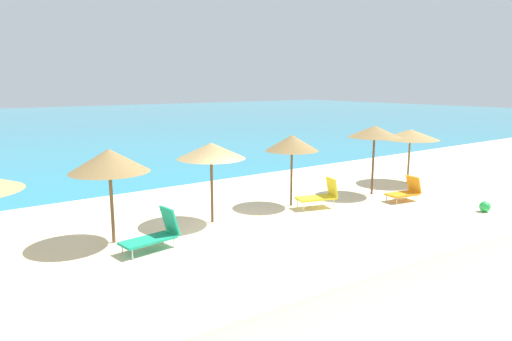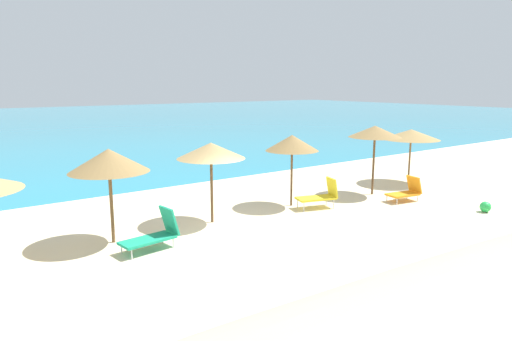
{
  "view_description": "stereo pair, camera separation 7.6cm",
  "coord_description": "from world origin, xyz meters",
  "px_view_note": "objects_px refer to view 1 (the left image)",
  "views": [
    {
      "loc": [
        -7.52,
        -10.25,
        4.43
      ],
      "look_at": [
        1.74,
        2.33,
        1.46
      ],
      "focal_mm": 32.22,
      "sensor_mm": 36.0,
      "label": 1
    },
    {
      "loc": [
        -7.46,
        -10.29,
        4.43
      ],
      "look_at": [
        1.74,
        2.33,
        1.46
      ],
      "focal_mm": 32.22,
      "sensor_mm": 36.0,
      "label": 2
    }
  ],
  "objects_px": {
    "beach_umbrella_5": "(375,132)",
    "lounge_chair_3": "(406,191)",
    "beach_ball": "(485,207)",
    "beach_umbrella_6": "(410,134)",
    "lounge_chair_1": "(320,195)",
    "beach_umbrella_3": "(211,151)",
    "beach_umbrella_2": "(109,161)",
    "lounge_chair_0": "(155,234)",
    "beach_umbrella_4": "(292,143)"
  },
  "relations": [
    {
      "from": "beach_umbrella_5",
      "to": "lounge_chair_1",
      "type": "bearing_deg",
      "value": -175.08
    },
    {
      "from": "beach_umbrella_5",
      "to": "beach_umbrella_2",
      "type": "bearing_deg",
      "value": 177.18
    },
    {
      "from": "beach_umbrella_3",
      "to": "beach_umbrella_5",
      "type": "xyz_separation_m",
      "value": [
        7.22,
        -0.53,
        0.21
      ]
    },
    {
      "from": "beach_umbrella_2",
      "to": "beach_umbrella_5",
      "type": "height_order",
      "value": "beach_umbrella_5"
    },
    {
      "from": "beach_umbrella_3",
      "to": "lounge_chair_0",
      "type": "xyz_separation_m",
      "value": [
        -2.52,
        -1.2,
        -1.91
      ]
    },
    {
      "from": "beach_umbrella_3",
      "to": "beach_umbrella_6",
      "type": "height_order",
      "value": "beach_umbrella_3"
    },
    {
      "from": "beach_umbrella_6",
      "to": "beach_umbrella_2",
      "type": "bearing_deg",
      "value": 179.79
    },
    {
      "from": "beach_umbrella_2",
      "to": "lounge_chair_1",
      "type": "relative_size",
      "value": 1.71
    },
    {
      "from": "beach_umbrella_5",
      "to": "beach_umbrella_6",
      "type": "xyz_separation_m",
      "value": [
        3.03,
        0.47,
        -0.35
      ]
    },
    {
      "from": "beach_umbrella_2",
      "to": "lounge_chair_3",
      "type": "height_order",
      "value": "beach_umbrella_2"
    },
    {
      "from": "beach_umbrella_2",
      "to": "lounge_chair_1",
      "type": "bearing_deg",
      "value": -6.15
    },
    {
      "from": "lounge_chair_0",
      "to": "lounge_chair_1",
      "type": "relative_size",
      "value": 1.05
    },
    {
      "from": "lounge_chair_3",
      "to": "beach_ball",
      "type": "relative_size",
      "value": 3.66
    },
    {
      "from": "beach_umbrella_2",
      "to": "beach_umbrella_6",
      "type": "bearing_deg",
      "value": -0.21
    },
    {
      "from": "beach_ball",
      "to": "beach_umbrella_6",
      "type": "bearing_deg",
      "value": 67.02
    },
    {
      "from": "beach_umbrella_4",
      "to": "beach_umbrella_6",
      "type": "height_order",
      "value": "beach_umbrella_4"
    },
    {
      "from": "beach_umbrella_6",
      "to": "beach_umbrella_3",
      "type": "bearing_deg",
      "value": 179.67
    },
    {
      "from": "beach_umbrella_2",
      "to": "lounge_chair_3",
      "type": "relative_size",
      "value": 1.92
    },
    {
      "from": "beach_umbrella_6",
      "to": "beach_umbrella_4",
      "type": "bearing_deg",
      "value": 178.92
    },
    {
      "from": "lounge_chair_0",
      "to": "beach_umbrella_4",
      "type": "bearing_deg",
      "value": -84.97
    },
    {
      "from": "lounge_chair_1",
      "to": "beach_ball",
      "type": "bearing_deg",
      "value": -115.05
    },
    {
      "from": "beach_umbrella_3",
      "to": "beach_umbrella_6",
      "type": "relative_size",
      "value": 1.04
    },
    {
      "from": "beach_umbrella_3",
      "to": "lounge_chair_3",
      "type": "height_order",
      "value": "beach_umbrella_3"
    },
    {
      "from": "beach_umbrella_3",
      "to": "beach_umbrella_4",
      "type": "relative_size",
      "value": 0.99
    },
    {
      "from": "beach_umbrella_5",
      "to": "beach_umbrella_3",
      "type": "bearing_deg",
      "value": 175.84
    },
    {
      "from": "beach_umbrella_5",
      "to": "beach_ball",
      "type": "bearing_deg",
      "value": -74.98
    },
    {
      "from": "beach_umbrella_2",
      "to": "beach_umbrella_3",
      "type": "height_order",
      "value": "beach_umbrella_2"
    },
    {
      "from": "beach_umbrella_2",
      "to": "lounge_chair_1",
      "type": "distance_m",
      "value": 7.59
    },
    {
      "from": "beach_umbrella_3",
      "to": "beach_ball",
      "type": "relative_size",
      "value": 6.84
    },
    {
      "from": "beach_umbrella_5",
      "to": "lounge_chair_3",
      "type": "distance_m",
      "value": 2.63
    },
    {
      "from": "lounge_chair_1",
      "to": "lounge_chair_3",
      "type": "xyz_separation_m",
      "value": [
        3.34,
        -1.22,
        -0.09
      ]
    },
    {
      "from": "beach_umbrella_2",
      "to": "beach_umbrella_5",
      "type": "relative_size",
      "value": 0.96
    },
    {
      "from": "lounge_chair_0",
      "to": "lounge_chair_3",
      "type": "distance_m",
      "value": 9.95
    },
    {
      "from": "beach_umbrella_3",
      "to": "lounge_chair_3",
      "type": "distance_m",
      "value": 7.91
    },
    {
      "from": "beach_umbrella_2",
      "to": "lounge_chair_0",
      "type": "distance_m",
      "value": 2.37
    },
    {
      "from": "lounge_chair_0",
      "to": "beach_ball",
      "type": "relative_size",
      "value": 4.3
    },
    {
      "from": "beach_umbrella_6",
      "to": "beach_ball",
      "type": "bearing_deg",
      "value": -112.98
    },
    {
      "from": "beach_umbrella_6",
      "to": "lounge_chair_0",
      "type": "height_order",
      "value": "beach_umbrella_6"
    },
    {
      "from": "beach_umbrella_4",
      "to": "lounge_chair_0",
      "type": "relative_size",
      "value": 1.6
    },
    {
      "from": "lounge_chair_1",
      "to": "beach_ball",
      "type": "distance_m",
      "value": 5.73
    },
    {
      "from": "beach_umbrella_5",
      "to": "beach_umbrella_6",
      "type": "height_order",
      "value": "beach_umbrella_5"
    },
    {
      "from": "lounge_chair_1",
      "to": "beach_umbrella_3",
      "type": "bearing_deg",
      "value": 95.72
    },
    {
      "from": "lounge_chair_3",
      "to": "beach_ball",
      "type": "distance_m",
      "value": 2.77
    },
    {
      "from": "beach_umbrella_5",
      "to": "lounge_chair_3",
      "type": "xyz_separation_m",
      "value": [
        0.17,
        -1.49,
        -2.17
      ]
    },
    {
      "from": "lounge_chair_3",
      "to": "beach_ball",
      "type": "xyz_separation_m",
      "value": [
        0.92,
        -2.6,
        -0.19
      ]
    },
    {
      "from": "beach_umbrella_5",
      "to": "lounge_chair_1",
      "type": "relative_size",
      "value": 1.78
    },
    {
      "from": "beach_umbrella_2",
      "to": "lounge_chair_0",
      "type": "xyz_separation_m",
      "value": [
        0.73,
        -1.19,
        -1.92
      ]
    },
    {
      "from": "beach_umbrella_2",
      "to": "beach_umbrella_3",
      "type": "relative_size",
      "value": 1.03
    },
    {
      "from": "beach_umbrella_5",
      "to": "beach_ball",
      "type": "relative_size",
      "value": 7.33
    },
    {
      "from": "beach_umbrella_3",
      "to": "beach_umbrella_4",
      "type": "xyz_separation_m",
      "value": [
        3.42,
        0.07,
        -0.02
      ]
    }
  ]
}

